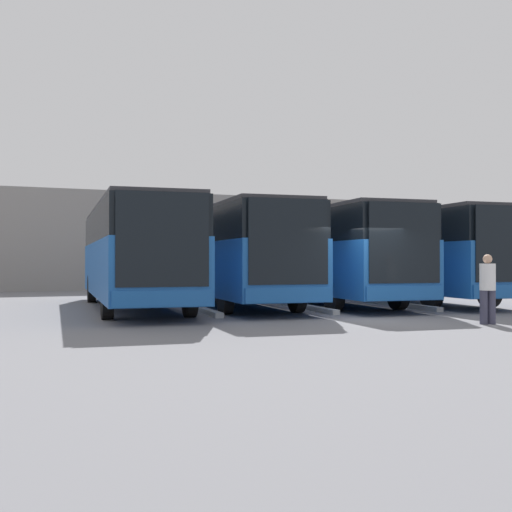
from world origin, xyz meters
TOP-DOWN VIEW (x-y plane):
  - ground_plane at (0.00, 0.00)m, footprint 600.00×600.00m
  - bus_0 at (-5.24, -6.15)m, footprint 3.44×12.39m
  - curb_divider_0 at (-3.50, -4.34)m, footprint 0.69×6.12m
  - bus_1 at (-1.75, -6.37)m, footprint 3.44×12.39m
  - curb_divider_1 at (-0.00, -4.56)m, footprint 0.69×6.12m
  - bus_2 at (1.75, -6.60)m, footprint 3.44×12.39m
  - curb_divider_2 at (3.50, -4.79)m, footprint 0.69×6.12m
  - bus_3 at (5.25, -6.20)m, footprint 3.44×12.39m
  - pedestrian at (-1.97, 2.26)m, footprint 0.47×0.47m
  - station_building at (0.00, -26.39)m, footprint 29.99×15.14m

SIDE VIEW (x-z plane):
  - ground_plane at x=0.00m, z-range 0.00..0.00m
  - curb_divider_0 at x=-3.50m, z-range 0.00..0.15m
  - curb_divider_1 at x=0.00m, z-range 0.00..0.15m
  - curb_divider_2 at x=3.50m, z-range 0.00..0.15m
  - pedestrian at x=-1.97m, z-range 0.07..1.81m
  - bus_0 at x=-5.24m, z-range 0.19..3.56m
  - bus_1 at x=-1.75m, z-range 0.19..3.56m
  - bus_2 at x=1.75m, z-range 0.19..3.56m
  - bus_3 at x=5.25m, z-range 0.19..3.56m
  - station_building at x=0.00m, z-range 0.03..5.47m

